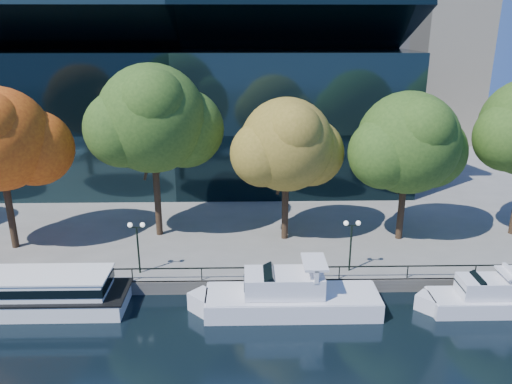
{
  "coord_description": "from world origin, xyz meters",
  "views": [
    {
      "loc": [
        3.23,
        -29.07,
        18.66
      ],
      "look_at": [
        4.04,
        8.0,
        6.11
      ],
      "focal_mm": 35.0,
      "sensor_mm": 36.0,
      "label": 1
    }
  ],
  "objects_px": {
    "tree_3": "(288,147)",
    "lamp_2": "(351,234)",
    "cruiser_far": "(486,297)",
    "tree_2": "(154,121)",
    "tree_1": "(0,142)",
    "lamp_1": "(137,236)",
    "tree_4": "(410,145)",
    "cruiser_near": "(285,296)",
    "tour_boat": "(7,292)"
  },
  "relations": [
    {
      "from": "tree_3",
      "to": "lamp_2",
      "type": "distance_m",
      "value": 9.03
    },
    {
      "from": "cruiser_far",
      "to": "tree_2",
      "type": "xyz_separation_m",
      "value": [
        -23.78,
        11.19,
        10.11
      ]
    },
    {
      "from": "tree_1",
      "to": "tree_3",
      "type": "height_order",
      "value": "tree_1"
    },
    {
      "from": "cruiser_far",
      "to": "lamp_2",
      "type": "xyz_separation_m",
      "value": [
        -8.57,
        4.07,
        3.0
      ]
    },
    {
      "from": "lamp_2",
      "to": "tree_1",
      "type": "bearing_deg",
      "value": 170.01
    },
    {
      "from": "lamp_1",
      "to": "lamp_2",
      "type": "distance_m",
      "value": 15.71
    },
    {
      "from": "lamp_2",
      "to": "tree_4",
      "type": "bearing_deg",
      "value": 45.84
    },
    {
      "from": "tree_2",
      "to": "lamp_2",
      "type": "xyz_separation_m",
      "value": [
        15.21,
        -7.13,
        -7.11
      ]
    },
    {
      "from": "cruiser_near",
      "to": "tree_2",
      "type": "distance_m",
      "value": 17.91
    },
    {
      "from": "tour_boat",
      "to": "lamp_2",
      "type": "relative_size",
      "value": 4.2
    },
    {
      "from": "tree_1",
      "to": "tree_4",
      "type": "height_order",
      "value": "tree_1"
    },
    {
      "from": "cruiser_far",
      "to": "tree_3",
      "type": "bearing_deg",
      "value": 141.66
    },
    {
      "from": "tree_1",
      "to": "lamp_1",
      "type": "relative_size",
      "value": 3.29
    },
    {
      "from": "tree_2",
      "to": "tree_4",
      "type": "relative_size",
      "value": 1.17
    },
    {
      "from": "cruiser_near",
      "to": "cruiser_far",
      "type": "distance_m",
      "value": 13.75
    },
    {
      "from": "tree_1",
      "to": "lamp_1",
      "type": "xyz_separation_m",
      "value": [
        11.09,
        -4.72,
        -6.0
      ]
    },
    {
      "from": "cruiser_near",
      "to": "tree_3",
      "type": "distance_m",
      "value": 12.81
    },
    {
      "from": "cruiser_near",
      "to": "tree_4",
      "type": "xyz_separation_m",
      "value": [
        10.83,
        9.74,
        8.1
      ]
    },
    {
      "from": "cruiser_far",
      "to": "tree_4",
      "type": "relative_size",
      "value": 0.75
    },
    {
      "from": "cruiser_near",
      "to": "tree_2",
      "type": "bearing_deg",
      "value": 132.25
    },
    {
      "from": "cruiser_far",
      "to": "tree_1",
      "type": "bearing_deg",
      "value": 166.05
    },
    {
      "from": "tree_2",
      "to": "tree_3",
      "type": "distance_m",
      "value": 11.18
    },
    {
      "from": "cruiser_far",
      "to": "lamp_1",
      "type": "xyz_separation_m",
      "value": [
        -24.28,
        4.07,
        3.0
      ]
    },
    {
      "from": "tree_3",
      "to": "lamp_1",
      "type": "height_order",
      "value": "tree_3"
    },
    {
      "from": "cruiser_near",
      "to": "tree_3",
      "type": "relative_size",
      "value": 1.07
    },
    {
      "from": "cruiser_near",
      "to": "lamp_1",
      "type": "distance_m",
      "value": 11.58
    },
    {
      "from": "lamp_2",
      "to": "cruiser_near",
      "type": "bearing_deg",
      "value": -142.9
    },
    {
      "from": "tree_4",
      "to": "lamp_2",
      "type": "distance_m",
      "value": 9.69
    },
    {
      "from": "tree_1",
      "to": "tree_3",
      "type": "bearing_deg",
      "value": 3.44
    },
    {
      "from": "cruiser_near",
      "to": "cruiser_far",
      "type": "height_order",
      "value": "cruiser_near"
    },
    {
      "from": "tree_3",
      "to": "lamp_1",
      "type": "xyz_separation_m",
      "value": [
        -11.46,
        -6.08,
        -5.15
      ]
    },
    {
      "from": "tree_1",
      "to": "tree_4",
      "type": "xyz_separation_m",
      "value": [
        32.46,
        1.1,
        -0.71
      ]
    },
    {
      "from": "tree_3",
      "to": "lamp_2",
      "type": "height_order",
      "value": "tree_3"
    },
    {
      "from": "tour_boat",
      "to": "lamp_1",
      "type": "distance_m",
      "value": 9.36
    },
    {
      "from": "tree_2",
      "to": "tree_4",
      "type": "distance_m",
      "value": 20.98
    },
    {
      "from": "tree_1",
      "to": "lamp_1",
      "type": "height_order",
      "value": "tree_1"
    },
    {
      "from": "tour_boat",
      "to": "tree_4",
      "type": "relative_size",
      "value": 1.34
    },
    {
      "from": "tree_2",
      "to": "tree_3",
      "type": "xyz_separation_m",
      "value": [
        10.95,
        -1.05,
        -1.96
      ]
    },
    {
      "from": "tree_2",
      "to": "tree_4",
      "type": "bearing_deg",
      "value": -3.58
    },
    {
      "from": "tour_boat",
      "to": "cruiser_far",
      "type": "relative_size",
      "value": 1.79
    },
    {
      "from": "tour_boat",
      "to": "lamp_2",
      "type": "height_order",
      "value": "lamp_2"
    },
    {
      "from": "cruiser_near",
      "to": "tree_3",
      "type": "bearing_deg",
      "value": 84.72
    },
    {
      "from": "tree_4",
      "to": "cruiser_far",
      "type": "bearing_deg",
      "value": -73.57
    },
    {
      "from": "tree_1",
      "to": "tree_2",
      "type": "height_order",
      "value": "tree_2"
    },
    {
      "from": "tree_4",
      "to": "tree_3",
      "type": "bearing_deg",
      "value": 178.53
    },
    {
      "from": "tree_1",
      "to": "lamp_2",
      "type": "relative_size",
      "value": 3.29
    },
    {
      "from": "tour_boat",
      "to": "lamp_2",
      "type": "bearing_deg",
      "value": 7.69
    },
    {
      "from": "cruiser_near",
      "to": "lamp_2",
      "type": "xyz_separation_m",
      "value": [
        5.18,
        3.92,
        2.81
      ]
    },
    {
      "from": "tour_boat",
      "to": "tree_1",
      "type": "distance_m",
      "value": 12.05
    },
    {
      "from": "lamp_1",
      "to": "lamp_2",
      "type": "xyz_separation_m",
      "value": [
        15.71,
        0.0,
        0.0
      ]
    }
  ]
}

